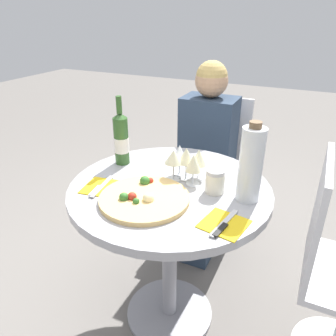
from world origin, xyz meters
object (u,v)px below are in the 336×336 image
at_px(chair_behind_diner, 210,172).
at_px(pizza_large, 144,198).
at_px(seated_diner, 202,170).
at_px(wine_bottle, 121,139).
at_px(tall_carafe, 251,164).
at_px(dining_table, 170,216).

relative_size(chair_behind_diner, pizza_large, 2.67).
relative_size(seated_diner, wine_bottle, 3.64).
bearing_deg(seated_diner, tall_carafe, 122.94).
bearing_deg(dining_table, wine_bottle, 160.21).
bearing_deg(pizza_large, tall_carafe, 26.96).
distance_m(chair_behind_diner, seated_diner, 0.18).
relative_size(dining_table, tall_carafe, 2.70).
distance_m(seated_diner, tall_carafe, 0.83).
height_order(wine_bottle, tall_carafe, wine_bottle).
bearing_deg(dining_table, pizza_large, -104.91).
bearing_deg(seated_diner, wine_bottle, 66.40).
relative_size(wine_bottle, tall_carafe, 1.03).
relative_size(dining_table, wine_bottle, 2.62).
xyz_separation_m(pizza_large, tall_carafe, (0.37, 0.19, 0.14)).
relative_size(seated_diner, tall_carafe, 3.75).
relative_size(chair_behind_diner, tall_carafe, 2.98).
xyz_separation_m(dining_table, pizza_large, (-0.04, -0.15, 0.17)).
bearing_deg(chair_behind_diner, seated_diner, 90.00).
distance_m(chair_behind_diner, tall_carafe, 0.98).
height_order(dining_table, pizza_large, pizza_large).
distance_m(pizza_large, tall_carafe, 0.43).
relative_size(dining_table, seated_diner, 0.72).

